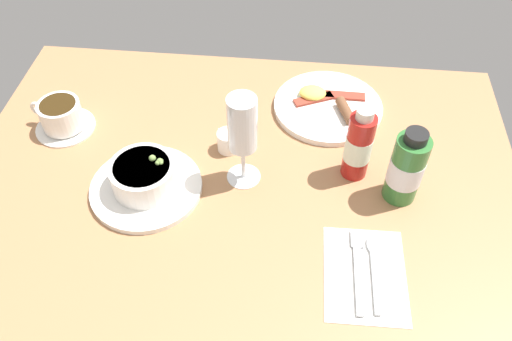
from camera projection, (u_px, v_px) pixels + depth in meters
ground_plane at (238, 194)px, 101.27cm from camera, size 110.00×84.00×3.00cm
porridge_bowl at (144, 179)px, 97.76cm from camera, size 21.42×21.42×7.53cm
cutlery_setting at (365, 272)px, 87.60cm from camera, size 14.11×18.68×0.90cm
coffee_cup at (62, 116)px, 109.15cm from camera, size 13.39×12.53×6.69cm
creamer_jug at (228, 141)px, 105.72cm from camera, size 5.33×4.47×5.02cm
wine_glass at (242, 128)px, 92.43cm from camera, size 6.62×6.62×19.81cm
sauce_bottle_red at (359, 146)px, 97.51cm from camera, size 5.15×5.15×16.37cm
sauce_bottle_green at (406, 168)px, 93.72cm from camera, size 6.36×6.36×16.24cm
breakfast_plate at (327, 106)px, 115.02cm from camera, size 23.97×23.97×3.70cm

